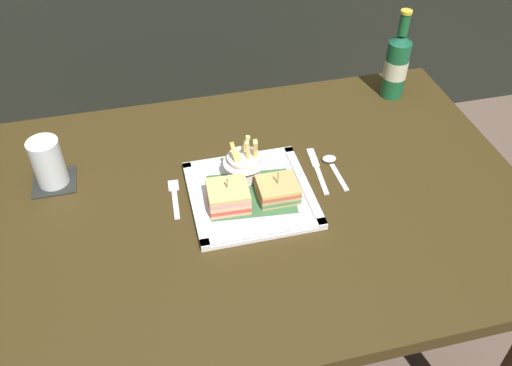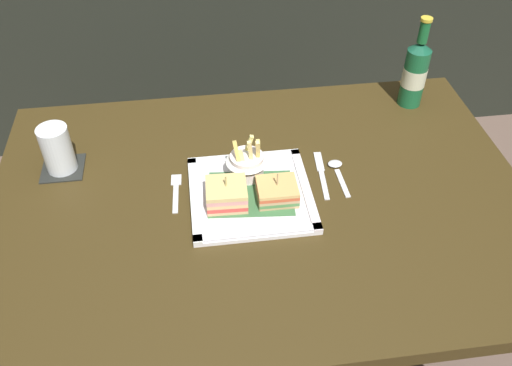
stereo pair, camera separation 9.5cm
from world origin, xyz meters
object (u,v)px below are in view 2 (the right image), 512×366
at_px(dining_table, 261,225).
at_px(square_plate, 251,194).
at_px(spoon, 337,169).
at_px(sandwich_half_left, 227,194).
at_px(sandwich_half_right, 277,191).
at_px(fries_cup, 247,161).
at_px(water_glass, 58,152).
at_px(knife, 321,173).
at_px(beer_bottle, 415,72).
at_px(fork, 176,190).

height_order(dining_table, square_plate, square_plate).
bearing_deg(spoon, sandwich_half_left, -162.49).
xyz_separation_m(square_plate, sandwich_half_right, (0.06, -0.02, 0.02)).
distance_m(fries_cup, water_glass, 0.45).
bearing_deg(spoon, knife, -172.12).
bearing_deg(spoon, dining_table, -161.62).
distance_m(dining_table, beer_bottle, 0.60).
distance_m(square_plate, fries_cup, 0.08).
relative_size(beer_bottle, fork, 1.96).
height_order(dining_table, spoon, spoon).
distance_m(water_glass, knife, 0.63).
bearing_deg(fork, spoon, 3.15).
xyz_separation_m(sandwich_half_left, sandwich_half_right, (0.11, -0.00, -0.01)).
distance_m(fork, spoon, 0.39).
relative_size(dining_table, fries_cup, 11.18).
bearing_deg(sandwich_half_left, dining_table, 15.42).
relative_size(sandwich_half_right, water_glass, 0.77).
relative_size(sandwich_half_left, fork, 0.72).
relative_size(sandwich_half_right, spoon, 0.70).
bearing_deg(sandwich_half_left, water_glass, 154.62).
bearing_deg(square_plate, spoon, 15.84).
xyz_separation_m(dining_table, sandwich_half_left, (-0.08, -0.02, 0.13)).
relative_size(water_glass, fork, 0.90).
xyz_separation_m(beer_bottle, spoon, (-0.27, -0.26, -0.09)).
bearing_deg(sandwich_half_left, fries_cup, 57.15).
xyz_separation_m(beer_bottle, water_glass, (-0.93, -0.16, -0.04)).
xyz_separation_m(square_plate, water_glass, (-0.44, 0.16, 0.05)).
xyz_separation_m(water_glass, fork, (0.27, -0.12, -0.05)).
relative_size(sandwich_half_left, spoon, 0.72).
bearing_deg(sandwich_half_right, fork, 163.88).
height_order(dining_table, water_glass, water_glass).
relative_size(knife, spoon, 1.32).
bearing_deg(square_plate, dining_table, -5.57).
distance_m(sandwich_half_left, spoon, 0.29).
bearing_deg(sandwich_half_right, fries_cup, 123.12).
relative_size(dining_table, square_plate, 4.51).
bearing_deg(knife, beer_bottle, 40.25).
bearing_deg(water_glass, spoon, -8.18).
xyz_separation_m(sandwich_half_left, fork, (-0.11, 0.07, -0.03)).
bearing_deg(water_glass, fries_cup, -12.09).
xyz_separation_m(dining_table, beer_bottle, (0.47, 0.32, 0.20)).
distance_m(dining_table, fork, 0.22).
bearing_deg(fork, knife, 2.61).
relative_size(square_plate, beer_bottle, 1.08).
distance_m(sandwich_half_right, fork, 0.24).
bearing_deg(water_glass, knife, -9.19).
bearing_deg(fork, sandwich_half_left, -30.09).
height_order(sandwich_half_left, fork, sandwich_half_left).
xyz_separation_m(water_glass, knife, (0.62, -0.10, -0.05)).
bearing_deg(beer_bottle, sandwich_half_left, -147.79).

